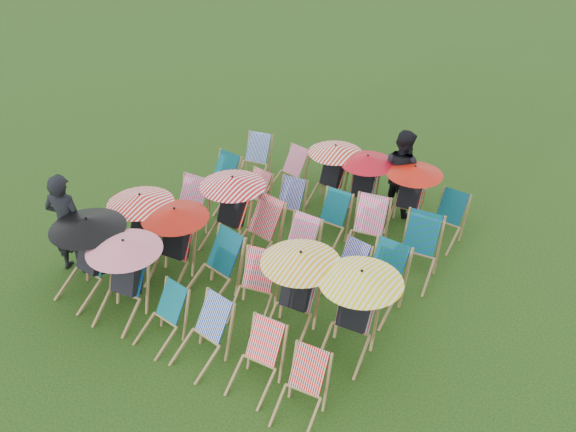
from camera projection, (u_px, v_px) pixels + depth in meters
The scene contains 33 objects.
ground at pixel (273, 268), 10.93m from camera, with size 100.00×100.00×0.00m, color black.
deckchair_0 at pixel (86, 255), 10.01m from camera, with size 1.17×1.23×1.39m.
deckchair_1 at pixel (122, 278), 9.59m from camera, with size 1.13×1.21×1.34m.
deckchair_2 at pixel (161, 318), 9.28m from camera, with size 0.63×0.82×0.83m.
deckchair_3 at pixel (202, 335), 8.92m from camera, with size 0.70×0.90×0.91m.
deckchair_4 at pixel (256, 361), 8.54m from camera, with size 0.63×0.84×0.87m.
deckchair_5 at pixel (301, 390), 8.13m from camera, with size 0.64×0.84×0.85m.
deckchair_6 at pixel (138, 227), 10.74m from camera, with size 1.10×1.18×1.31m.
deckchair_7 at pixel (172, 243), 10.39m from camera, with size 1.09×1.17×1.29m.
deckchair_8 at pixel (213, 269), 10.10m from camera, with size 0.81×1.03×1.01m.
deckchair_9 at pixel (253, 288), 9.77m from camera, with size 0.77×0.95×0.92m.
deckchair_10 at pixel (294, 291), 9.29m from camera, with size 1.16×1.24×1.38m.
deckchair_11 at pixel (353, 312), 8.92m from camera, with size 1.17×1.25×1.39m.
deckchair_12 at pixel (185, 211), 11.52m from camera, with size 0.72×0.96×1.00m.
deckchair_13 at pixel (228, 210), 11.14m from camera, with size 1.14×1.19×1.35m.
deckchair_14 at pixel (255, 233), 10.94m from camera, with size 0.79×1.01×1.01m.
deckchair_15 at pixel (295, 249), 10.60m from camera, with size 0.62×0.86×0.93m.
deckchair_16 at pixel (345, 272), 10.18m from camera, with size 0.65×0.83×0.83m.
deckchair_17 at pixel (379, 282), 9.83m from camera, with size 0.70×0.95×1.01m.
deckchair_18 at pixel (217, 182), 12.44m from camera, with size 0.70×0.92×0.94m.
deckchair_19 at pixel (251, 196), 12.12m from camera, with size 0.62×0.81×0.82m.
deckchair_20 at pixel (286, 207), 11.77m from camera, with size 0.66×0.85×0.86m.
deckchair_21 at pixel (328, 221), 11.34m from camera, with size 0.60×0.83×0.89m.
deckchair_22 at pixel (366, 231), 11.00m from camera, with size 0.81×1.00×0.98m.
deckchair_23 at pixel (416, 251), 10.48m from camera, with size 0.78×1.01×1.02m.
deckchair_24 at pixel (254, 160), 13.24m from camera, with size 0.75×0.93×0.90m.
deckchair_25 at pixel (288, 172), 12.88m from camera, with size 0.68×0.86×0.85m.
deckchair_26 at pixel (330, 173), 12.36m from camera, with size 1.04×1.09×1.23m.
deckchair_27 at pixel (362, 184), 12.03m from camera, with size 1.02×1.11×1.21m.
deckchair_28 at pixel (409, 196), 11.69m from camera, with size 1.02×1.10×1.21m.
deckchair_29 at pixel (445, 220), 11.38m from camera, with size 0.61×0.83×0.87m.
person_left at pixel (67, 224), 10.44m from camera, with size 0.67×0.44×1.82m, color black.
person_rear at pixel (402, 171), 12.03m from camera, with size 0.82×0.64×1.69m, color black.
Camera 1 is at (4.98, -7.09, 6.73)m, focal length 40.00 mm.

